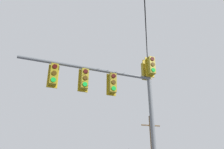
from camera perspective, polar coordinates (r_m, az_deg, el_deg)
The scene contains 2 objects.
signal_mast_assembly at distance 10.46m, azimuth 2.08°, elevation -3.92°, with size 5.08×4.33×6.91m.
overhead_wire_span at distance 10.73m, azimuth 8.41°, elevation 9.23°, with size 32.05×11.79×1.23m.
Camera 1 is at (10.01, 3.22, 1.21)m, focal length 37.24 mm.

